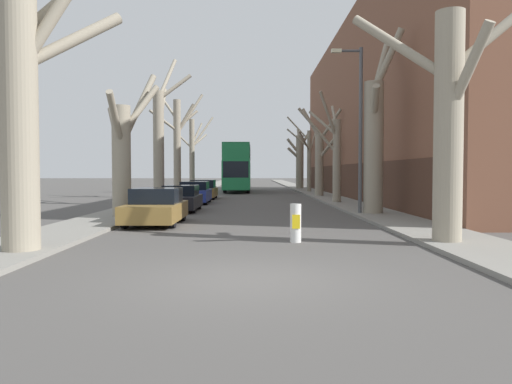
{
  "coord_description": "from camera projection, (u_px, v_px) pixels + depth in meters",
  "views": [
    {
      "loc": [
        0.12,
        -8.97,
        1.94
      ],
      "look_at": [
        0.42,
        34.57,
        0.2
      ],
      "focal_mm": 35.0,
      "sensor_mm": 36.0,
      "label": 1
    }
  ],
  "objects": [
    {
      "name": "parked_car_2",
      "position": [
        195.0,
        193.0,
        30.81
      ],
      "size": [
        1.82,
        4.19,
        1.36
      ],
      "color": "navy",
      "rests_on": "ground"
    },
    {
      "name": "street_tree_left_4",
      "position": [
        193.0,
        153.0,
        45.57
      ],
      "size": [
        3.91,
        2.33,
        7.12
      ],
      "color": "gray",
      "rests_on": "ground"
    },
    {
      "name": "ground_plane",
      "position": [
        246.0,
        279.0,
        9.04
      ],
      "size": [
        300.0,
        300.0,
        0.0
      ],
      "primitive_type": "plane",
      "color": "#4C4947"
    },
    {
      "name": "street_tree_right_4",
      "position": [
        308.0,
        157.0,
        47.15
      ],
      "size": [
        3.09,
        3.68,
        7.31
      ],
      "color": "gray",
      "rests_on": "ground"
    },
    {
      "name": "building_facade_right",
      "position": [
        410.0,
        110.0,
        37.56
      ],
      "size": [
        10.08,
        43.68,
        13.24
      ],
      "color": "brown",
      "rests_on": "ground"
    },
    {
      "name": "street_tree_left_0",
      "position": [
        26.0,
        90.0,
        11.61
      ],
      "size": [
        2.5,
        2.52,
        7.61
      ],
      "color": "gray",
      "rests_on": "ground"
    },
    {
      "name": "street_tree_left_1",
      "position": [
        123.0,
        151.0,
        20.57
      ],
      "size": [
        2.42,
        4.12,
        6.27
      ],
      "color": "gray",
      "rests_on": "ground"
    },
    {
      "name": "street_tree_right_5",
      "position": [
        299.0,
        160.0,
        56.45
      ],
      "size": [
        2.76,
        1.56,
        6.96
      ],
      "color": "gray",
      "rests_on": "ground"
    },
    {
      "name": "street_tree_right_3",
      "position": [
        320.0,
        160.0,
        38.65
      ],
      "size": [
        3.0,
        2.41,
        6.94
      ],
      "color": "gray",
      "rests_on": "ground"
    },
    {
      "name": "street_tree_left_2",
      "position": [
        160.0,
        140.0,
        28.94
      ],
      "size": [
        2.2,
        2.91,
        8.88
      ],
      "color": "gray",
      "rests_on": "ground"
    },
    {
      "name": "parked_car_0",
      "position": [
        156.0,
        207.0,
        18.53
      ],
      "size": [
        1.86,
        4.19,
        1.34
      ],
      "color": "olive",
      "rests_on": "ground"
    },
    {
      "name": "parked_car_1",
      "position": [
        181.0,
        199.0,
        24.86
      ],
      "size": [
        1.8,
        4.18,
        1.28
      ],
      "color": "black",
      "rests_on": "ground"
    },
    {
      "name": "street_tree_right_1",
      "position": [
        375.0,
        138.0,
        22.13
      ],
      "size": [
        1.63,
        3.14,
        8.19
      ],
      "color": "gray",
      "rests_on": "ground"
    },
    {
      "name": "street_tree_right_2",
      "position": [
        334.0,
        153.0,
        30.43
      ],
      "size": [
        2.65,
        3.47,
        6.74
      ],
      "color": "gray",
      "rests_on": "ground"
    },
    {
      "name": "sidewalk_right",
      "position": [
        300.0,
        188.0,
        59.04
      ],
      "size": [
        2.41,
        120.0,
        0.12
      ],
      "primitive_type": "cube",
      "color": "gray",
      "rests_on": "ground"
    },
    {
      "name": "double_decker_bus",
      "position": [
        238.0,
        166.0,
        49.28
      ],
      "size": [
        2.52,
        11.65,
        4.59
      ],
      "color": "#1E7F47",
      "rests_on": "ground"
    },
    {
      "name": "street_tree_left_3",
      "position": [
        178.0,
        143.0,
        36.99
      ],
      "size": [
        3.71,
        3.42,
        7.9
      ],
      "color": "gray",
      "rests_on": "ground"
    },
    {
      "name": "street_tree_right_0",
      "position": [
        449.0,
        117.0,
        13.06
      ],
      "size": [
        4.76,
        2.94,
        6.61
      ],
      "color": "gray",
      "rests_on": "ground"
    },
    {
      "name": "lamp_post",
      "position": [
        358.0,
        122.0,
        22.13
      ],
      "size": [
        1.4,
        0.2,
        7.45
      ],
      "color": "#4C4F54",
      "rests_on": "ground"
    },
    {
      "name": "parked_car_3",
      "position": [
        203.0,
        190.0,
        36.06
      ],
      "size": [
        1.88,
        4.14,
        1.38
      ],
      "color": "olive",
      "rests_on": "ground"
    },
    {
      "name": "sidewalk_left",
      "position": [
        203.0,
        188.0,
        58.96
      ],
      "size": [
        2.41,
        120.0,
        0.12
      ],
      "primitive_type": "cube",
      "color": "gray",
      "rests_on": "ground"
    },
    {
      "name": "traffic_bollard",
      "position": [
        296.0,
        223.0,
        13.74
      ],
      "size": [
        0.31,
        0.32,
        1.07
      ],
      "color": "white",
      "rests_on": "ground"
    }
  ]
}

